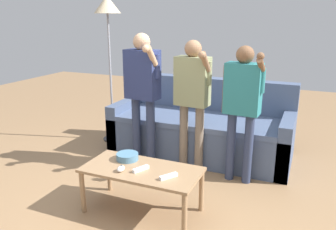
{
  "coord_description": "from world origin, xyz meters",
  "views": [
    {
      "loc": [
        1.21,
        -2.49,
        1.69
      ],
      "look_at": [
        -0.04,
        0.41,
        0.76
      ],
      "focal_mm": 36.56,
      "sensor_mm": 36.0,
      "label": 1
    }
  ],
  "objects_px": {
    "player_right": "(242,99)",
    "game_remote_wand_far": "(141,169)",
    "couch": "(201,129)",
    "game_remote_wand_near": "(169,176)",
    "player_center": "(192,91)",
    "coffee_table": "(142,174)",
    "player_left": "(142,84)",
    "snack_bowl": "(127,157)",
    "game_remote_nunchuk": "(121,169)",
    "floor_lamp": "(108,16)"
  },
  "relations": [
    {
      "from": "player_left",
      "to": "player_center",
      "type": "xyz_separation_m",
      "value": [
        0.57,
        0.05,
        -0.04
      ]
    },
    {
      "from": "couch",
      "to": "floor_lamp",
      "type": "xyz_separation_m",
      "value": [
        -1.29,
        -0.02,
        1.36
      ]
    },
    {
      "from": "player_center",
      "to": "game_remote_wand_far",
      "type": "bearing_deg",
      "value": -95.39
    },
    {
      "from": "coffee_table",
      "to": "player_center",
      "type": "bearing_deg",
      "value": 83.74
    },
    {
      "from": "game_remote_wand_far",
      "to": "player_left",
      "type": "bearing_deg",
      "value": 116.0
    },
    {
      "from": "player_right",
      "to": "game_remote_wand_near",
      "type": "xyz_separation_m",
      "value": [
        -0.37,
        -1.0,
        -0.46
      ]
    },
    {
      "from": "player_left",
      "to": "player_center",
      "type": "height_order",
      "value": "player_left"
    },
    {
      "from": "player_left",
      "to": "game_remote_wand_far",
      "type": "bearing_deg",
      "value": -64.0
    },
    {
      "from": "coffee_table",
      "to": "player_right",
      "type": "distance_m",
      "value": 1.25
    },
    {
      "from": "floor_lamp",
      "to": "game_remote_wand_near",
      "type": "relative_size",
      "value": 12.53
    },
    {
      "from": "snack_bowl",
      "to": "game_remote_wand_far",
      "type": "xyz_separation_m",
      "value": [
        0.22,
        -0.16,
        -0.01
      ]
    },
    {
      "from": "floor_lamp",
      "to": "player_left",
      "type": "relative_size",
      "value": 1.28
    },
    {
      "from": "player_right",
      "to": "coffee_table",
      "type": "bearing_deg",
      "value": -125.2
    },
    {
      "from": "couch",
      "to": "game_remote_wand_near",
      "type": "relative_size",
      "value": 14.17
    },
    {
      "from": "player_left",
      "to": "player_right",
      "type": "xyz_separation_m",
      "value": [
        1.12,
        -0.0,
        -0.06
      ]
    },
    {
      "from": "game_remote_wand_far",
      "to": "player_center",
      "type": "bearing_deg",
      "value": 84.61
    },
    {
      "from": "player_left",
      "to": "game_remote_nunchuk",
      "type": "bearing_deg",
      "value": -72.78
    },
    {
      "from": "floor_lamp",
      "to": "player_right",
      "type": "bearing_deg",
      "value": -16.47
    },
    {
      "from": "couch",
      "to": "game_remote_wand_far",
      "type": "height_order",
      "value": "couch"
    },
    {
      "from": "game_remote_nunchuk",
      "to": "floor_lamp",
      "type": "distance_m",
      "value": 2.3
    },
    {
      "from": "coffee_table",
      "to": "player_left",
      "type": "xyz_separation_m",
      "value": [
        -0.46,
        0.93,
        0.59
      ]
    },
    {
      "from": "game_remote_wand_near",
      "to": "floor_lamp",
      "type": "bearing_deg",
      "value": 134.18
    },
    {
      "from": "snack_bowl",
      "to": "couch",
      "type": "bearing_deg",
      "value": 79.0
    },
    {
      "from": "coffee_table",
      "to": "player_left",
      "type": "relative_size",
      "value": 0.68
    },
    {
      "from": "player_right",
      "to": "game_remote_wand_far",
      "type": "relative_size",
      "value": 9.09
    },
    {
      "from": "player_center",
      "to": "coffee_table",
      "type": "bearing_deg",
      "value": -96.26
    },
    {
      "from": "game_remote_nunchuk",
      "to": "game_remote_wand_far",
      "type": "distance_m",
      "value": 0.17
    },
    {
      "from": "game_remote_nunchuk",
      "to": "game_remote_wand_far",
      "type": "relative_size",
      "value": 0.57
    },
    {
      "from": "player_right",
      "to": "game_remote_wand_far",
      "type": "xyz_separation_m",
      "value": [
        -0.64,
        -0.97,
        -0.46
      ]
    },
    {
      "from": "snack_bowl",
      "to": "player_center",
      "type": "xyz_separation_m",
      "value": [
        0.32,
        0.87,
        0.47
      ]
    },
    {
      "from": "coffee_table",
      "to": "couch",
      "type": "bearing_deg",
      "value": 87.66
    },
    {
      "from": "coffee_table",
      "to": "player_right",
      "type": "bearing_deg",
      "value": 54.8
    },
    {
      "from": "coffee_table",
      "to": "floor_lamp",
      "type": "bearing_deg",
      "value": 129.61
    },
    {
      "from": "couch",
      "to": "coffee_table",
      "type": "distance_m",
      "value": 1.51
    },
    {
      "from": "snack_bowl",
      "to": "player_center",
      "type": "relative_size",
      "value": 0.14
    },
    {
      "from": "coffee_table",
      "to": "player_center",
      "type": "relative_size",
      "value": 0.71
    },
    {
      "from": "floor_lamp",
      "to": "game_remote_wand_far",
      "type": "distance_m",
      "value": 2.33
    },
    {
      "from": "player_left",
      "to": "game_remote_wand_near",
      "type": "xyz_separation_m",
      "value": [
        0.75,
        -1.0,
        -0.52
      ]
    },
    {
      "from": "coffee_table",
      "to": "player_left",
      "type": "bearing_deg",
      "value": 116.32
    },
    {
      "from": "snack_bowl",
      "to": "floor_lamp",
      "type": "bearing_deg",
      "value": 126.78
    },
    {
      "from": "player_left",
      "to": "game_remote_wand_far",
      "type": "distance_m",
      "value": 1.2
    },
    {
      "from": "game_remote_nunchuk",
      "to": "player_center",
      "type": "xyz_separation_m",
      "value": [
        0.24,
        1.1,
        0.47
      ]
    },
    {
      "from": "couch",
      "to": "player_center",
      "type": "xyz_separation_m",
      "value": [
        0.05,
        -0.52,
        0.59
      ]
    },
    {
      "from": "player_left",
      "to": "game_remote_wand_near",
      "type": "height_order",
      "value": "player_left"
    },
    {
      "from": "coffee_table",
      "to": "floor_lamp",
      "type": "distance_m",
      "value": 2.34
    },
    {
      "from": "couch",
      "to": "player_right",
      "type": "height_order",
      "value": "player_right"
    },
    {
      "from": "snack_bowl",
      "to": "game_remote_nunchuk",
      "type": "relative_size",
      "value": 2.29
    },
    {
      "from": "snack_bowl",
      "to": "player_left",
      "type": "distance_m",
      "value": 0.99
    },
    {
      "from": "coffee_table",
      "to": "game_remote_nunchuk",
      "type": "height_order",
      "value": "game_remote_nunchuk"
    },
    {
      "from": "snack_bowl",
      "to": "player_right",
      "type": "bearing_deg",
      "value": 43.19
    }
  ]
}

